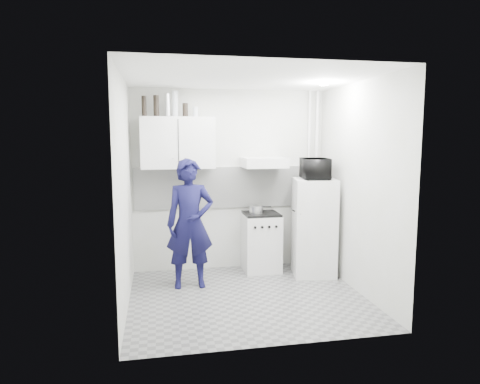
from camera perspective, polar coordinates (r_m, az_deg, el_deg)
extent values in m
plane|color=slate|center=(5.34, 0.97, -13.83)|extent=(2.80, 2.80, 0.00)
plane|color=white|center=(5.03, 1.03, 15.01)|extent=(2.80, 2.80, 0.00)
plane|color=silver|center=(6.24, -1.38, 1.56)|extent=(2.80, 0.00, 2.80)
plane|color=silver|center=(4.93, -15.14, -0.25)|extent=(0.00, 2.60, 2.60)
plane|color=silver|center=(5.48, 15.46, 0.49)|extent=(0.00, 2.60, 2.60)
imported|color=black|center=(5.51, -6.69, -4.21)|extent=(0.61, 0.40, 1.66)
cube|color=silver|center=(6.24, 2.83, -6.77)|extent=(0.51, 0.51, 0.82)
cube|color=white|center=(6.09, 9.83, -4.63)|extent=(0.65, 0.65, 1.35)
cube|color=black|center=(6.15, 2.85, -2.93)|extent=(0.49, 0.49, 0.03)
cylinder|color=silver|center=(6.10, 2.17, -2.34)|extent=(0.20, 0.20, 0.11)
imported|color=black|center=(5.97, 10.01, 3.09)|extent=(0.56, 0.42, 0.29)
cylinder|color=black|center=(5.96, -12.68, 11.09)|extent=(0.06, 0.06, 0.27)
cylinder|color=black|center=(5.96, -11.11, 11.18)|extent=(0.07, 0.07, 0.28)
cylinder|color=silver|center=(5.96, -9.66, 11.32)|extent=(0.07, 0.07, 0.31)
cylinder|color=#B2B7BC|center=(5.97, -8.65, 11.54)|extent=(0.08, 0.08, 0.35)
cylinder|color=black|center=(5.97, -7.31, 10.79)|extent=(0.07, 0.07, 0.19)
cylinder|color=#B2B7BC|center=(5.98, -5.96, 10.57)|extent=(0.07, 0.07, 0.14)
cube|color=white|center=(5.95, -8.30, 6.51)|extent=(1.00, 0.35, 0.70)
cube|color=silver|center=(6.07, 3.21, 3.94)|extent=(0.60, 0.50, 0.14)
cube|color=white|center=(6.24, -1.36, 0.63)|extent=(2.74, 0.03, 0.60)
cylinder|color=silver|center=(6.51, 10.10, 1.69)|extent=(0.05, 0.05, 2.60)
cylinder|color=silver|center=(6.47, 9.10, 1.67)|extent=(0.04, 0.04, 2.60)
cylinder|color=white|center=(5.50, 11.13, 13.90)|extent=(0.10, 0.10, 0.02)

